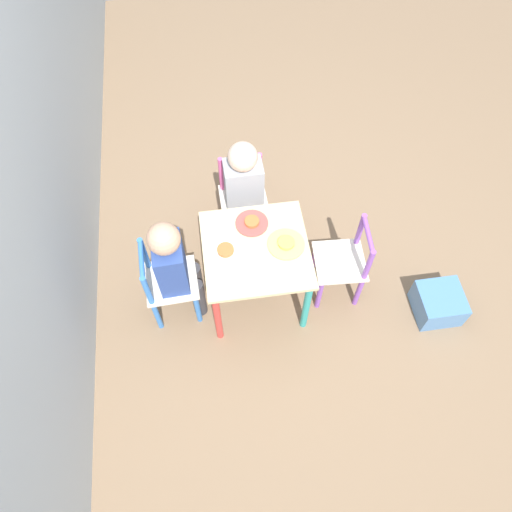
# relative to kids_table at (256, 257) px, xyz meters

# --- Properties ---
(ground_plane) EXTENTS (6.00, 6.00, 0.00)m
(ground_plane) POSITION_rel_kids_table_xyz_m (0.00, 0.00, -0.39)
(ground_plane) COLOR #7F664C
(kids_table) EXTENTS (0.52, 0.52, 0.47)m
(kids_table) POSITION_rel_kids_table_xyz_m (0.00, 0.00, 0.00)
(kids_table) COLOR beige
(kids_table) RESTS_ON ground_plane
(chair_pink) EXTENTS (0.26, 0.26, 0.54)m
(chair_pink) POSITION_rel_kids_table_xyz_m (0.46, 0.01, -0.12)
(chair_pink) COLOR silver
(chair_pink) RESTS_ON ground_plane
(chair_blue) EXTENTS (0.27, 0.27, 0.54)m
(chair_blue) POSITION_rel_kids_table_xyz_m (-0.02, 0.46, -0.12)
(chair_blue) COLOR silver
(chair_blue) RESTS_ON ground_plane
(chair_purple) EXTENTS (0.28, 0.28, 0.54)m
(chair_purple) POSITION_rel_kids_table_xyz_m (-0.03, -0.46, -0.12)
(chair_purple) COLOR silver
(chair_purple) RESTS_ON ground_plane
(child_right) EXTENTS (0.21, 0.20, 0.74)m
(child_right) POSITION_rel_kids_table_xyz_m (0.40, 0.01, 0.05)
(child_right) COLOR #38383D
(child_right) RESTS_ON ground_plane
(child_back) EXTENTS (0.21, 0.21, 0.74)m
(child_back) POSITION_rel_kids_table_xyz_m (-0.02, 0.40, 0.05)
(child_back) COLOR #38383D
(child_back) RESTS_ON ground_plane
(plate_right) EXTENTS (0.16, 0.16, 0.03)m
(plate_right) POSITION_rel_kids_table_xyz_m (0.15, 0.00, 0.09)
(plate_right) COLOR #E54C47
(plate_right) RESTS_ON kids_table
(plate_back) EXTENTS (0.18, 0.18, 0.03)m
(plate_back) POSITION_rel_kids_table_xyz_m (0.00, 0.15, 0.09)
(plate_back) COLOR white
(plate_back) RESTS_ON kids_table
(plate_front) EXTENTS (0.18, 0.18, 0.03)m
(plate_front) POSITION_rel_kids_table_xyz_m (-0.00, -0.15, 0.09)
(plate_front) COLOR #EADB66
(plate_front) RESTS_ON kids_table
(storage_bin) EXTENTS (0.23, 0.24, 0.17)m
(storage_bin) POSITION_rel_kids_table_xyz_m (-0.24, -0.96, -0.31)
(storage_bin) COLOR #4C7FB7
(storage_bin) RESTS_ON ground_plane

